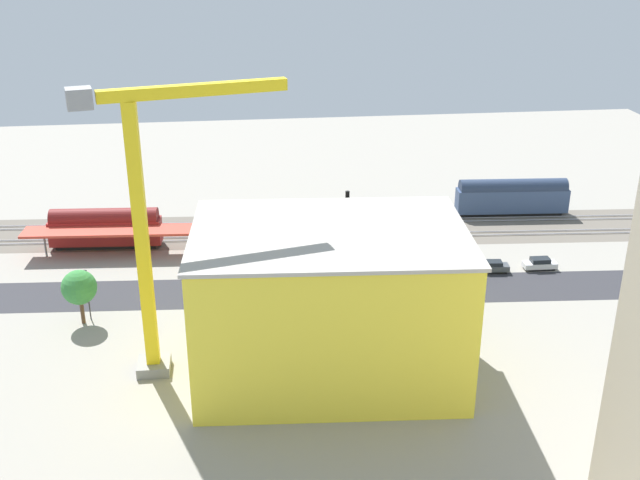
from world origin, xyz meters
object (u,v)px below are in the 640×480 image
parked_car_2 (447,267)px  construction_building (329,305)px  parked_car_0 (540,264)px  locomotive (384,210)px  box_truck_0 (299,295)px  street_tree_2 (363,271)px  platform_canopy_near (228,229)px  freight_coach_far (105,227)px  parked_car_4 (353,274)px  parked_car_1 (492,267)px  parked_car_3 (398,272)px  street_tree_3 (271,277)px  parked_car_6 (252,279)px  street_tree_1 (79,288)px  street_tree_5 (405,271)px  parked_car_5 (304,275)px  traffic_light (87,287)px  tower_crane (151,216)px  street_tree_4 (427,260)px  passenger_coach (512,196)px

parked_car_2 → construction_building: (20.10, 23.59, 7.49)m
parked_car_0 → locomotive: bearing=-49.5°
box_truck_0 → street_tree_2: street_tree_2 is taller
locomotive → platform_canopy_near: bearing=22.2°
platform_canopy_near → freight_coach_far: 19.14m
parked_car_2 → parked_car_4: bearing=3.0°
parked_car_1 → street_tree_2: bearing=21.9°
parked_car_3 → street_tree_3: (18.33, 8.63, 4.26)m
locomotive → parked_car_6: size_ratio=3.77×
parked_car_3 → street_tree_1: 43.04m
parked_car_2 → box_truck_0: bearing=20.3°
locomotive → parked_car_4: size_ratio=3.72×
street_tree_1 → street_tree_5: bearing=179.6°
parked_car_5 → traffic_light: traffic_light is taller
street_tree_1 → parked_car_4: bearing=-166.5°
tower_crane → traffic_light: size_ratio=4.71×
parked_car_2 → street_tree_3: 27.58m
parked_car_1 → parked_car_5: parked_car_5 is taller
street_tree_3 → traffic_light: (22.88, -0.90, -0.49)m
parked_car_0 → parked_car_6: bearing=-0.0°
parked_car_5 → parked_car_4: bearing=176.2°
freight_coach_far → street_tree_5: bearing=149.1°
parked_car_5 → traffic_light: (27.93, 8.11, 3.73)m
platform_canopy_near → traffic_light: traffic_light is taller
parked_car_5 → street_tree_2: street_tree_2 is taller
parked_car_2 → street_tree_1: size_ratio=0.62×
locomotive → parked_car_1: locomotive is taller
parked_car_5 → platform_canopy_near: bearing=-46.5°
parked_car_5 → locomotive: bearing=-125.7°
platform_canopy_near → tower_crane: 35.82m
locomotive → parked_car_5: (15.51, 21.55, -1.06)m
parked_car_2 → street_tree_4: street_tree_4 is taller
parked_car_5 → box_truck_0: 8.08m
parked_car_4 → parked_car_5: bearing=-3.8°
locomotive → street_tree_4: 29.42m
construction_building → tower_crane: size_ratio=0.88×
platform_canopy_near → locomotive: bearing=-157.8°
parked_car_2 → parked_car_4: 13.74m
parked_car_6 → street_tree_5: street_tree_5 is taller
parked_car_1 → parked_car_2: (6.48, -0.66, 0.02)m
traffic_light → parked_car_0: bearing=-172.8°
construction_building → parked_car_3: bearing=-115.2°
street_tree_2 → street_tree_3: (11.90, 0.50, -0.07)m
parked_car_6 → tower_crane: bearing=62.9°
street_tree_1 → box_truck_0: bearing=-177.7°
parked_car_2 → street_tree_5: 13.42m
platform_canopy_near → parked_car_6: size_ratio=14.83×
traffic_light → parked_car_6: bearing=-159.2°
passenger_coach → parked_car_0: size_ratio=3.97×
street_tree_2 → street_tree_3: bearing=2.4°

